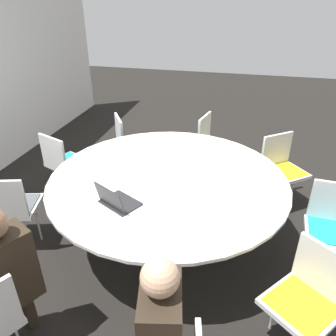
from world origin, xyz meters
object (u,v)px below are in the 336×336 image
at_px(chair_7, 64,160).
at_px(person_1, 158,330).
at_px(chair_2, 308,295).
at_px(laptop, 116,201).
at_px(chair_4, 282,165).
at_px(chair_5, 212,141).
at_px(chair_3, 332,223).
at_px(person_0, 5,272).
at_px(chair_8, 11,205).
at_px(chair_6, 129,140).

height_order(chair_7, person_1, person_1).
xyz_separation_m(chair_2, laptop, (0.35, 1.52, 0.29)).
relative_size(chair_7, person_1, 0.71).
relative_size(chair_2, chair_4, 1.00).
bearing_deg(chair_7, chair_5, 52.18).
distance_m(chair_5, chair_7, 1.97).
bearing_deg(chair_3, person_1, 55.62).
distance_m(chair_4, chair_5, 1.02).
distance_m(chair_3, chair_5, 1.99).
xyz_separation_m(chair_5, person_1, (-3.05, -0.06, 0.20)).
relative_size(chair_3, chair_5, 1.00).
bearing_deg(chair_7, person_0, -48.63).
bearing_deg(chair_5, chair_8, -28.40).
height_order(chair_3, laptop, laptop).
distance_m(chair_3, chair_8, 3.00).
bearing_deg(chair_4, chair_3, 71.19).
distance_m(chair_5, chair_6, 1.15).
distance_m(chair_7, chair_8, 0.98).
xyz_separation_m(chair_5, chair_7, (-1.00, 1.70, 0.00)).
height_order(chair_2, chair_4, same).
relative_size(chair_4, laptop, 2.12).
bearing_deg(chair_8, chair_3, -7.35).
relative_size(chair_5, person_1, 0.71).
distance_m(chair_3, person_1, 1.94).
bearing_deg(person_1, chair_4, -30.26).
height_order(chair_5, laptop, laptop).
xyz_separation_m(chair_4, person_1, (-2.55, 0.82, 0.20)).
bearing_deg(chair_2, chair_7, 11.53).
bearing_deg(chair_8, chair_5, 33.49).
relative_size(chair_2, chair_7, 1.00).
xyz_separation_m(chair_5, person_0, (-2.89, 1.03, 0.20)).
distance_m(chair_4, laptop, 2.16).
bearing_deg(chair_6, laptop, -14.97).
xyz_separation_m(chair_6, person_0, (-2.64, -0.10, 0.20)).
bearing_deg(person_1, chair_3, -50.87).
bearing_deg(chair_7, chair_3, 11.34).
xyz_separation_m(person_1, laptop, (0.98, 0.63, 0.10)).
distance_m(chair_7, person_0, 2.01).
bearing_deg(laptop, chair_6, -44.55).
xyz_separation_m(chair_2, chair_8, (0.44, 2.66, 0.00)).
xyz_separation_m(person_0, laptop, (0.82, -0.46, 0.10)).
xyz_separation_m(chair_6, person_1, (-2.80, -1.19, 0.20)).
xyz_separation_m(chair_4, person_0, (-2.39, 1.91, 0.20)).
bearing_deg(chair_3, laptop, 20.11).
xyz_separation_m(chair_7, chair_8, (-0.98, 0.01, 0.00)).
xyz_separation_m(chair_5, laptop, (-2.07, 0.57, 0.29)).
distance_m(chair_3, chair_7, 3.01).
relative_size(chair_3, chair_7, 1.00).
bearing_deg(laptop, chair_7, -14.85).
bearing_deg(chair_8, chair_2, -25.13).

